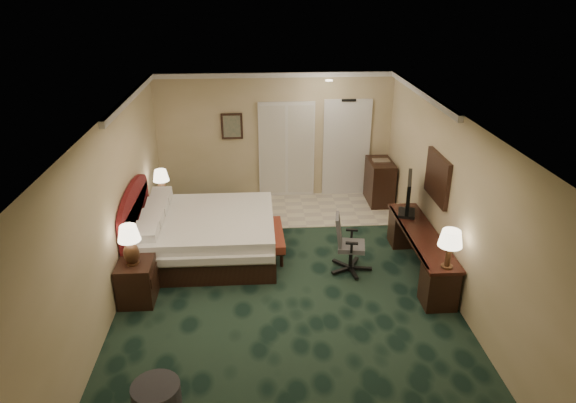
{
  "coord_description": "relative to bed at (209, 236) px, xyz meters",
  "views": [
    {
      "loc": [
        -0.4,
        -6.84,
        4.47
      ],
      "look_at": [
        0.08,
        0.6,
        1.2
      ],
      "focal_mm": 32.0,
      "sensor_mm": 36.0,
      "label": 1
    }
  ],
  "objects": [
    {
      "name": "ceiling",
      "position": [
        1.27,
        -1.14,
        2.34
      ],
      "size": [
        5.0,
        7.5,
        0.0
      ],
      "primitive_type": "cube",
      "color": "white",
      "rests_on": "wall_back"
    },
    {
      "name": "wall_right",
      "position": [
        3.77,
        -1.14,
        0.99
      ],
      "size": [
        0.0,
        7.5,
        2.7
      ],
      "primitive_type": "cube",
      "color": "tan",
      "rests_on": "ground"
    },
    {
      "name": "desk",
      "position": [
        3.49,
        -0.8,
        -0.01
      ],
      "size": [
        0.52,
        2.41,
        0.69
      ],
      "primitive_type": "cube",
      "color": "black",
      "rests_on": "ground"
    },
    {
      "name": "desk_lamp",
      "position": [
        3.52,
        -1.85,
        0.63
      ],
      "size": [
        0.43,
        0.43,
        0.59
      ],
      "primitive_type": null,
      "rotation": [
        0.0,
        0.0,
        0.32
      ],
      "color": "black",
      "rests_on": "desk"
    },
    {
      "name": "nightstand_near",
      "position": [
        -0.95,
        -1.36,
        -0.04
      ],
      "size": [
        0.51,
        0.59,
        0.64
      ],
      "primitive_type": "cube",
      "color": "black",
      "rests_on": "ground"
    },
    {
      "name": "wall_left",
      "position": [
        -1.23,
        -1.14,
        0.99
      ],
      "size": [
        0.0,
        7.5,
        2.7
      ],
      "primitive_type": "cube",
      "color": "tan",
      "rests_on": "ground"
    },
    {
      "name": "wall_mirror",
      "position": [
        3.73,
        -0.54,
        1.19
      ],
      "size": [
        0.05,
        0.95,
        0.75
      ],
      "primitive_type": "cube",
      "color": "white",
      "rests_on": "wall_right"
    },
    {
      "name": "wall_back",
      "position": [
        1.27,
        2.61,
        0.99
      ],
      "size": [
        5.0,
        0.0,
        2.7
      ],
      "primitive_type": "cube",
      "color": "tan",
      "rests_on": "ground"
    },
    {
      "name": "ottoman",
      "position": [
        -0.3,
        -3.59,
        -0.17
      ],
      "size": [
        0.64,
        0.64,
        0.39
      ],
      "primitive_type": "cylinder",
      "rotation": [
        0.0,
        0.0,
        -0.22
      ],
      "color": "#28282D",
      "rests_on": "ground"
    },
    {
      "name": "headboard",
      "position": [
        -1.17,
        -0.14,
        0.34
      ],
      "size": [
        0.12,
        2.0,
        1.4
      ],
      "primitive_type": null,
      "color": "#460C07",
      "rests_on": "ground"
    },
    {
      "name": "lamp_near",
      "position": [
        -0.97,
        -1.37,
        0.59
      ],
      "size": [
        0.42,
        0.42,
        0.61
      ],
      "primitive_type": null,
      "rotation": [
        0.0,
        0.0,
        0.35
      ],
      "color": "black",
      "rests_on": "nightstand_near"
    },
    {
      "name": "entry_door",
      "position": [
        2.82,
        2.58,
        0.69
      ],
      "size": [
        1.02,
        0.06,
        2.18
      ],
      "primitive_type": "cube",
      "color": "silver",
      "rests_on": "ground"
    },
    {
      "name": "tile_patch",
      "position": [
        2.17,
        1.76,
        -0.35
      ],
      "size": [
        3.2,
        1.7,
        0.01
      ],
      "primitive_type": "cube",
      "color": "beige",
      "rests_on": "ground"
    },
    {
      "name": "floor",
      "position": [
        1.27,
        -1.14,
        -0.36
      ],
      "size": [
        5.0,
        7.5,
        0.0
      ],
      "primitive_type": "cube",
      "color": "black",
      "rests_on": "ground"
    },
    {
      "name": "closet_doors",
      "position": [
        1.52,
        2.57,
        0.69
      ],
      "size": [
        1.2,
        0.06,
        2.1
      ],
      "primitive_type": "cube",
      "color": "silver",
      "rests_on": "ground"
    },
    {
      "name": "desk_chair",
      "position": [
        2.37,
        -0.7,
        0.13
      ],
      "size": [
        0.66,
        0.63,
        0.98
      ],
      "primitive_type": null,
      "rotation": [
        0.0,
        0.0,
        -0.18
      ],
      "color": "#4B4B4B",
      "rests_on": "ground"
    },
    {
      "name": "wall_art",
      "position": [
        0.37,
        2.57,
        1.24
      ],
      "size": [
        0.45,
        0.06,
        0.55
      ],
      "primitive_type": "cube",
      "color": "#475E50",
      "rests_on": "wall_back"
    },
    {
      "name": "bed",
      "position": [
        0.0,
        0.0,
        0.0
      ],
      "size": [
        2.26,
        2.1,
        0.72
      ],
      "primitive_type": "cube",
      "color": "silver",
      "rests_on": "ground"
    },
    {
      "name": "bed_bench",
      "position": [
        1.08,
        -0.0,
        -0.15
      ],
      "size": [
        0.45,
        1.22,
        0.41
      ],
      "primitive_type": "cube",
      "rotation": [
        0.0,
        0.0,
        0.02
      ],
      "color": "brown",
      "rests_on": "ground"
    },
    {
      "name": "crown_molding",
      "position": [
        1.27,
        -1.14,
        2.29
      ],
      "size": [
        5.0,
        7.5,
        0.1
      ],
      "primitive_type": null,
      "color": "silver",
      "rests_on": "wall_back"
    },
    {
      "name": "wall_front",
      "position": [
        1.27,
        -4.89,
        0.99
      ],
      "size": [
        5.0,
        0.0,
        2.7
      ],
      "primitive_type": "cube",
      "color": "tan",
      "rests_on": "ground"
    },
    {
      "name": "tv",
      "position": [
        3.44,
        -0.07,
        0.68
      ],
      "size": [
        0.33,
        0.87,
        0.69
      ],
      "primitive_type": "cube",
      "rotation": [
        0.0,
        0.0,
        -0.3
      ],
      "color": "black",
      "rests_on": "desk"
    },
    {
      "name": "minibar",
      "position": [
        3.47,
        2.06,
        0.11
      ],
      "size": [
        0.49,
        0.88,
        0.93
      ],
      "primitive_type": "cube",
      "color": "black",
      "rests_on": "ground"
    },
    {
      "name": "lamp_far",
      "position": [
        -0.97,
        1.32,
        0.46
      ],
      "size": [
        0.35,
        0.35,
        0.58
      ],
      "primitive_type": null,
      "rotation": [
        0.0,
        0.0,
        0.15
      ],
      "color": "black",
      "rests_on": "nightstand_far"
    },
    {
      "name": "nightstand_far",
      "position": [
        -1.0,
        1.27,
        -0.09
      ],
      "size": [
        0.43,
        0.49,
        0.53
      ],
      "primitive_type": "cube",
      "color": "black",
      "rests_on": "ground"
    }
  ]
}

